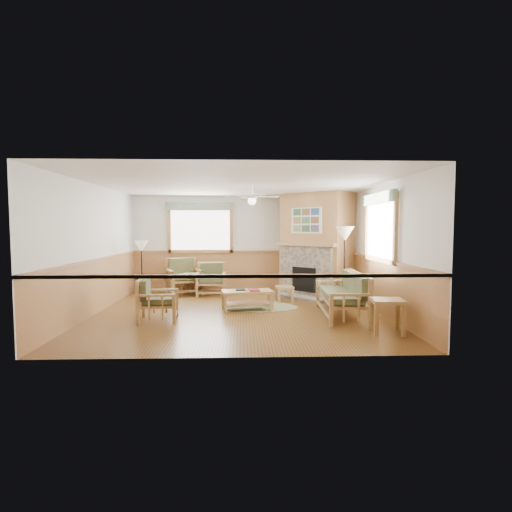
{
  "coord_description": "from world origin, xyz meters",
  "views": [
    {
      "loc": [
        0.08,
        -8.41,
        1.79
      ],
      "look_at": [
        0.4,
        0.7,
        1.15
      ],
      "focal_mm": 28.0,
      "sensor_mm": 36.0,
      "label": 1
    }
  ],
  "objects_px": {
    "floor_lamp_left": "(142,270)",
    "sofa": "(341,294)",
    "armchair_back_right": "(211,279)",
    "end_table_sofa": "(387,316)",
    "armchair_back_left": "(184,276)",
    "floor_lamp_right": "(344,266)",
    "coffee_table": "(247,300)",
    "armchair_left": "(158,300)",
    "end_table_chairs": "(192,284)",
    "footstool": "(284,293)"
  },
  "relations": [
    {
      "from": "armchair_back_right",
      "to": "end_table_sofa",
      "type": "relative_size",
      "value": 1.47
    },
    {
      "from": "armchair_left",
      "to": "floor_lamp_left",
      "type": "relative_size",
      "value": 0.55
    },
    {
      "from": "armchair_left",
      "to": "floor_lamp_right",
      "type": "xyz_separation_m",
      "value": [
        3.98,
        1.31,
        0.51
      ]
    },
    {
      "from": "armchair_back_left",
      "to": "floor_lamp_right",
      "type": "xyz_separation_m",
      "value": [
        3.93,
        -1.84,
        0.44
      ]
    },
    {
      "from": "end_table_chairs",
      "to": "floor_lamp_right",
      "type": "xyz_separation_m",
      "value": [
        3.72,
        -1.81,
        0.64
      ]
    },
    {
      "from": "armchair_left",
      "to": "end_table_chairs",
      "type": "xyz_separation_m",
      "value": [
        0.26,
        3.11,
        -0.13
      ]
    },
    {
      "from": "end_table_chairs",
      "to": "floor_lamp_right",
      "type": "distance_m",
      "value": 4.18
    },
    {
      "from": "end_table_chairs",
      "to": "floor_lamp_left",
      "type": "relative_size",
      "value": 0.38
    },
    {
      "from": "sofa",
      "to": "armchair_back_right",
      "type": "distance_m",
      "value": 3.88
    },
    {
      "from": "sofa",
      "to": "end_table_sofa",
      "type": "xyz_separation_m",
      "value": [
        0.45,
        -1.38,
        -0.15
      ]
    },
    {
      "from": "armchair_left",
      "to": "end_table_chairs",
      "type": "relative_size",
      "value": 1.45
    },
    {
      "from": "sofa",
      "to": "footstool",
      "type": "bearing_deg",
      "value": -147.92
    },
    {
      "from": "coffee_table",
      "to": "footstool",
      "type": "bearing_deg",
      "value": 41.92
    },
    {
      "from": "armchair_left",
      "to": "footstool",
      "type": "bearing_deg",
      "value": -57.28
    },
    {
      "from": "armchair_back_left",
      "to": "sofa",
      "type": "bearing_deg",
      "value": -60.15
    },
    {
      "from": "end_table_sofa",
      "to": "footstool",
      "type": "bearing_deg",
      "value": 114.35
    },
    {
      "from": "floor_lamp_left",
      "to": "floor_lamp_right",
      "type": "bearing_deg",
      "value": -13.25
    },
    {
      "from": "armchair_left",
      "to": "armchair_back_right",
      "type": "bearing_deg",
      "value": -20.14
    },
    {
      "from": "armchair_back_left",
      "to": "floor_lamp_left",
      "type": "bearing_deg",
      "value": -166.21
    },
    {
      "from": "armchair_back_left",
      "to": "floor_lamp_right",
      "type": "distance_m",
      "value": 4.36
    },
    {
      "from": "sofa",
      "to": "end_table_sofa",
      "type": "bearing_deg",
      "value": 21.02
    },
    {
      "from": "coffee_table",
      "to": "floor_lamp_left",
      "type": "distance_m",
      "value": 3.12
    },
    {
      "from": "coffee_table",
      "to": "armchair_left",
      "type": "bearing_deg",
      "value": -161.08
    },
    {
      "from": "armchair_left",
      "to": "footstool",
      "type": "height_order",
      "value": "armchair_left"
    },
    {
      "from": "armchair_left",
      "to": "floor_lamp_right",
      "type": "bearing_deg",
      "value": -76.54
    },
    {
      "from": "armchair_left",
      "to": "floor_lamp_right",
      "type": "height_order",
      "value": "floor_lamp_right"
    },
    {
      "from": "floor_lamp_left",
      "to": "armchair_back_left",
      "type": "bearing_deg",
      "value": 35.47
    },
    {
      "from": "armchair_back_left",
      "to": "floor_lamp_right",
      "type": "height_order",
      "value": "floor_lamp_right"
    },
    {
      "from": "armchair_back_left",
      "to": "armchair_back_right",
      "type": "bearing_deg",
      "value": -39.2
    },
    {
      "from": "coffee_table",
      "to": "armchair_back_right",
      "type": "bearing_deg",
      "value": 106.45
    },
    {
      "from": "end_table_chairs",
      "to": "coffee_table",
      "type": "bearing_deg",
      "value": -56.07
    },
    {
      "from": "armchair_back_left",
      "to": "footstool",
      "type": "xyz_separation_m",
      "value": [
        2.63,
        -1.1,
        -0.3
      ]
    },
    {
      "from": "sofa",
      "to": "armchair_back_left",
      "type": "bearing_deg",
      "value": -125.34
    },
    {
      "from": "floor_lamp_left",
      "to": "sofa",
      "type": "bearing_deg",
      "value": -25.46
    },
    {
      "from": "sofa",
      "to": "footstool",
      "type": "height_order",
      "value": "sofa"
    },
    {
      "from": "end_table_sofa",
      "to": "footstool",
      "type": "relative_size",
      "value": 1.42
    },
    {
      "from": "armchair_left",
      "to": "floor_lamp_left",
      "type": "xyz_separation_m",
      "value": [
        -0.92,
        2.46,
        0.33
      ]
    },
    {
      "from": "armchair_back_left",
      "to": "end_table_sofa",
      "type": "relative_size",
      "value": 1.65
    },
    {
      "from": "end_table_chairs",
      "to": "floor_lamp_left",
      "type": "height_order",
      "value": "floor_lamp_left"
    },
    {
      "from": "armchair_back_left",
      "to": "footstool",
      "type": "height_order",
      "value": "armchair_back_left"
    },
    {
      "from": "armchair_back_left",
      "to": "end_table_sofa",
      "type": "bearing_deg",
      "value": -68.01
    },
    {
      "from": "end_table_sofa",
      "to": "coffee_table",
      "type": "bearing_deg",
      "value": 139.63
    },
    {
      "from": "sofa",
      "to": "footstool",
      "type": "relative_size",
      "value": 4.64
    },
    {
      "from": "coffee_table",
      "to": "end_table_chairs",
      "type": "bearing_deg",
      "value": 115.21
    },
    {
      "from": "armchair_back_right",
      "to": "coffee_table",
      "type": "xyz_separation_m",
      "value": [
        0.94,
        -2.0,
        -0.21
      ]
    },
    {
      "from": "armchair_back_right",
      "to": "armchair_left",
      "type": "height_order",
      "value": "armchair_back_right"
    },
    {
      "from": "floor_lamp_right",
      "to": "armchair_back_left",
      "type": "bearing_deg",
      "value": 154.89
    },
    {
      "from": "armchair_back_left",
      "to": "floor_lamp_right",
      "type": "bearing_deg",
      "value": -46.79
    },
    {
      "from": "sofa",
      "to": "armchair_left",
      "type": "bearing_deg",
      "value": -82.44
    },
    {
      "from": "armchair_back_right",
      "to": "coffee_table",
      "type": "relative_size",
      "value": 0.79
    }
  ]
}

